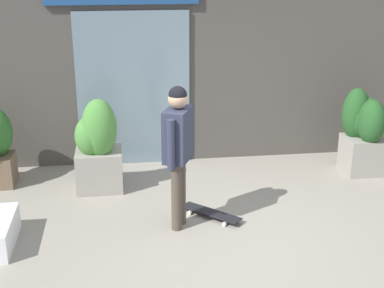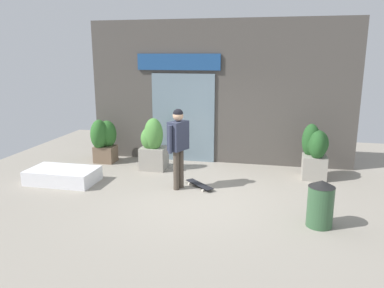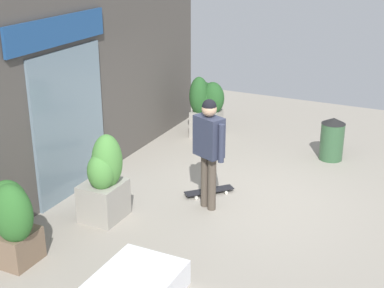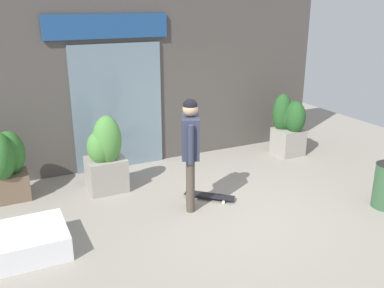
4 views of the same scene
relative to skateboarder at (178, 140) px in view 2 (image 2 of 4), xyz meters
The scene contains 9 objects.
ground_plane 1.26m from the skateboarder, 35.60° to the right, with size 12.00×12.00×0.00m, color gray.
building_facade 2.55m from the skateboarder, 79.06° to the left, with size 7.08×0.31×3.79m.
skateboarder is the anchor object (origin of this frame).
skateboard 1.14m from the skateboarder, 22.03° to the left, with size 0.73×0.70×0.08m.
planter_box_left 3.03m from the skateboarder, 147.35° to the left, with size 0.61×0.74×1.19m.
planter_box_right 3.31m from the skateboarder, 25.42° to the left, with size 0.61×0.70×1.30m.
planter_box_mid 1.66m from the skateboarder, 128.75° to the left, with size 0.64×0.58×1.34m.
trash_bin 3.19m from the skateboarder, 24.43° to the right, with size 0.45×0.45×0.83m.
snow_ledge 2.88m from the skateboarder, behind, with size 1.55×0.90×0.33m, color white.
Camera 2 is at (1.51, -7.29, 2.89)m, focal length 35.33 mm.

